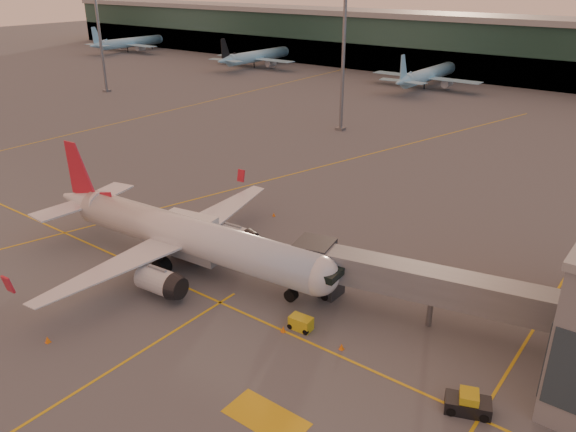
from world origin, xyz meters
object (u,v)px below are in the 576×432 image
Objects in this scene: catering_truck at (191,233)px; gpu_cart at (301,323)px; pushback_tug at (468,404)px; main_airplane at (183,236)px.

catering_truck is 18.48m from gpu_cart.
gpu_cart is at bearing -22.62° from catering_truck.
pushback_tug is (15.42, -1.00, 0.08)m from gpu_cart.
catering_truck is 3.01× the size of gpu_cart.
gpu_cart is at bearing -10.90° from main_airplane.
catering_truck is (-1.35, 2.33, -1.00)m from main_airplane.
catering_truck reaches higher than gpu_cart.
main_airplane reaches higher than gpu_cart.
pushback_tug is at bearing -9.69° from main_airplane.
main_airplane is at bearing -69.46° from catering_truck.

